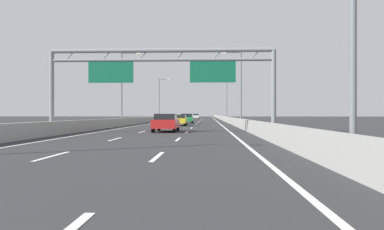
{
  "coord_description": "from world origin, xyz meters",
  "views": [
    {
      "loc": [
        3.51,
        -0.57,
        1.44
      ],
      "look_at": [
        0.16,
        79.98,
        1.24
      ],
      "focal_mm": 36.47,
      "sensor_mm": 36.0,
      "label": 1
    }
  ],
  "objects_px": {
    "streetlamp_left_far": "(160,97)",
    "streetlamp_right_mid": "(239,83)",
    "white_car": "(196,116)",
    "red_car": "(166,123)",
    "green_car": "(187,118)",
    "streetlamp_left_mid": "(123,83)",
    "yellow_car": "(179,120)",
    "sign_gantry": "(161,69)",
    "streetlamp_right_far": "(226,97)"
  },
  "relations": [
    {
      "from": "streetlamp_left_far",
      "to": "streetlamp_right_mid",
      "type": "bearing_deg",
      "value": -68.83
    },
    {
      "from": "white_car",
      "to": "streetlamp_left_far",
      "type": "bearing_deg",
      "value": -106.27
    },
    {
      "from": "streetlamp_right_mid",
      "to": "streetlamp_left_far",
      "type": "xyz_separation_m",
      "value": [
        -14.93,
        38.56,
        0.0
      ]
    },
    {
      "from": "white_car",
      "to": "red_car",
      "type": "bearing_deg",
      "value": -89.89
    },
    {
      "from": "streetlamp_right_mid",
      "to": "green_car",
      "type": "bearing_deg",
      "value": 122.75
    },
    {
      "from": "streetlamp_left_mid",
      "to": "yellow_car",
      "type": "xyz_separation_m",
      "value": [
        7.4,
        -1.99,
        -4.67
      ]
    },
    {
      "from": "sign_gantry",
      "to": "white_car",
      "type": "height_order",
      "value": "sign_gantry"
    },
    {
      "from": "streetlamp_right_far",
      "to": "sign_gantry",
      "type": "bearing_deg",
      "value": -97.15
    },
    {
      "from": "streetlamp_right_mid",
      "to": "streetlamp_right_far",
      "type": "distance_m",
      "value": 38.56
    },
    {
      "from": "sign_gantry",
      "to": "green_car",
      "type": "distance_m",
      "value": 32.56
    },
    {
      "from": "sign_gantry",
      "to": "red_car",
      "type": "bearing_deg",
      "value": 87.64
    },
    {
      "from": "streetlamp_right_mid",
      "to": "streetlamp_right_far",
      "type": "relative_size",
      "value": 1.0
    },
    {
      "from": "streetlamp_right_far",
      "to": "white_car",
      "type": "xyz_separation_m",
      "value": [
        -7.52,
        25.39,
        -4.63
      ]
    },
    {
      "from": "green_car",
      "to": "yellow_car",
      "type": "relative_size",
      "value": 0.95
    },
    {
      "from": "streetlamp_left_mid",
      "to": "streetlamp_left_far",
      "type": "bearing_deg",
      "value": 90.0
    },
    {
      "from": "streetlamp_right_mid",
      "to": "red_car",
      "type": "relative_size",
      "value": 2.05
    },
    {
      "from": "yellow_car",
      "to": "red_car",
      "type": "bearing_deg",
      "value": -89.42
    },
    {
      "from": "streetlamp_right_far",
      "to": "white_car",
      "type": "distance_m",
      "value": 26.88
    },
    {
      "from": "streetlamp_left_mid",
      "to": "red_car",
      "type": "height_order",
      "value": "streetlamp_left_mid"
    },
    {
      "from": "streetlamp_right_far",
      "to": "yellow_car",
      "type": "xyz_separation_m",
      "value": [
        -7.53,
        -40.55,
        -4.67
      ]
    },
    {
      "from": "streetlamp_right_far",
      "to": "red_car",
      "type": "distance_m",
      "value": 57.82
    },
    {
      "from": "streetlamp_right_far",
      "to": "streetlamp_right_mid",
      "type": "bearing_deg",
      "value": -90.0
    },
    {
      "from": "sign_gantry",
      "to": "streetlamp_left_mid",
      "type": "distance_m",
      "value": 22.26
    },
    {
      "from": "streetlamp_left_far",
      "to": "red_car",
      "type": "distance_m",
      "value": 57.84
    },
    {
      "from": "streetlamp_left_mid",
      "to": "red_car",
      "type": "bearing_deg",
      "value": -67.86
    },
    {
      "from": "white_car",
      "to": "green_car",
      "type": "xyz_separation_m",
      "value": [
        0.23,
        -52.61,
        0.0
      ]
    },
    {
      "from": "red_car",
      "to": "white_car",
      "type": "height_order",
      "value": "white_car"
    },
    {
      "from": "sign_gantry",
      "to": "streetlamp_left_far",
      "type": "bearing_deg",
      "value": 97.15
    },
    {
      "from": "streetlamp_left_far",
      "to": "white_car",
      "type": "distance_m",
      "value": 26.85
    },
    {
      "from": "streetlamp_left_mid",
      "to": "red_car",
      "type": "xyz_separation_m",
      "value": [
        7.57,
        -18.6,
        -4.65
      ]
    },
    {
      "from": "streetlamp_left_far",
      "to": "red_car",
      "type": "height_order",
      "value": "streetlamp_left_far"
    },
    {
      "from": "streetlamp_right_far",
      "to": "white_car",
      "type": "relative_size",
      "value": 2.2
    },
    {
      "from": "white_car",
      "to": "streetlamp_right_far",
      "type": "bearing_deg",
      "value": -73.5
    },
    {
      "from": "streetlamp_right_mid",
      "to": "white_car",
      "type": "xyz_separation_m",
      "value": [
        -7.52,
        63.95,
        -4.63
      ]
    },
    {
      "from": "streetlamp_right_mid",
      "to": "white_car",
      "type": "height_order",
      "value": "streetlamp_right_mid"
    },
    {
      "from": "white_car",
      "to": "yellow_car",
      "type": "xyz_separation_m",
      "value": [
        -0.01,
        -65.94,
        -0.04
      ]
    },
    {
      "from": "streetlamp_right_far",
      "to": "green_car",
      "type": "height_order",
      "value": "streetlamp_right_far"
    },
    {
      "from": "sign_gantry",
      "to": "yellow_car",
      "type": "distance_m",
      "value": 19.41
    },
    {
      "from": "streetlamp_left_mid",
      "to": "streetlamp_left_far",
      "type": "distance_m",
      "value": 38.56
    },
    {
      "from": "streetlamp_left_far",
      "to": "yellow_car",
      "type": "distance_m",
      "value": 41.49
    },
    {
      "from": "streetlamp_left_far",
      "to": "streetlamp_right_far",
      "type": "distance_m",
      "value": 14.93
    },
    {
      "from": "streetlamp_left_far",
      "to": "yellow_car",
      "type": "height_order",
      "value": "streetlamp_left_far"
    },
    {
      "from": "white_car",
      "to": "yellow_car",
      "type": "distance_m",
      "value": 65.94
    },
    {
      "from": "green_car",
      "to": "yellow_car",
      "type": "height_order",
      "value": "green_car"
    },
    {
      "from": "streetlamp_left_mid",
      "to": "streetlamp_right_mid",
      "type": "height_order",
      "value": "same"
    },
    {
      "from": "sign_gantry",
      "to": "yellow_car",
      "type": "relative_size",
      "value": 3.75
    },
    {
      "from": "streetlamp_left_mid",
      "to": "white_car",
      "type": "distance_m",
      "value": 64.54
    },
    {
      "from": "streetlamp_left_far",
      "to": "yellow_car",
      "type": "bearing_deg",
      "value": -79.66
    },
    {
      "from": "streetlamp_left_far",
      "to": "green_car",
      "type": "xyz_separation_m",
      "value": [
        7.64,
        -27.22,
        -4.63
      ]
    },
    {
      "from": "streetlamp_left_mid",
      "to": "green_car",
      "type": "height_order",
      "value": "streetlamp_left_mid"
    }
  ]
}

